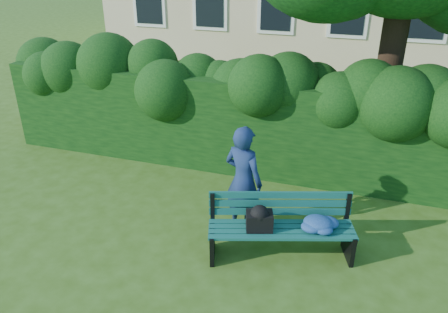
% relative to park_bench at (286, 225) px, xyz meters
% --- Properties ---
extents(ground, '(80.00, 80.00, 0.00)m').
position_rel_park_bench_xyz_m(ground, '(-1.21, 0.31, -0.50)').
color(ground, '#365714').
rests_on(ground, ground).
extents(hedge, '(10.00, 1.00, 1.80)m').
position_rel_park_bench_xyz_m(hedge, '(-1.21, 2.51, 0.40)').
color(hedge, black).
rests_on(hedge, ground).
extents(park_bench, '(2.08, 1.14, 0.89)m').
position_rel_park_bench_xyz_m(park_bench, '(0.00, 0.00, 0.00)').
color(park_bench, '#0F4C41').
rests_on(park_bench, ground).
extents(man_reading, '(0.73, 0.60, 1.72)m').
position_rel_park_bench_xyz_m(man_reading, '(-0.74, 0.40, 0.36)').
color(man_reading, navy).
rests_on(man_reading, ground).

